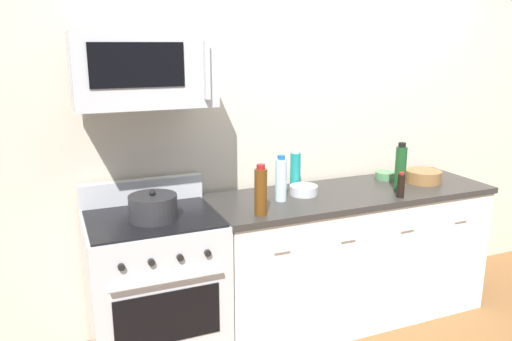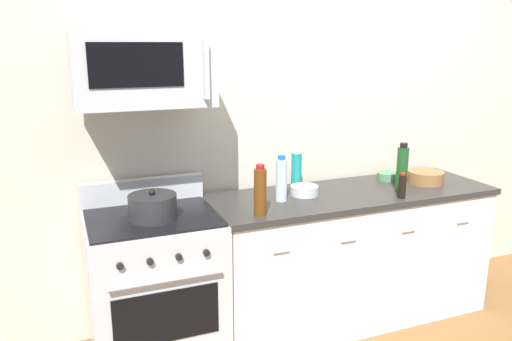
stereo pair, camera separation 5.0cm
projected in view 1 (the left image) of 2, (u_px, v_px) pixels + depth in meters
The scene contains 14 objects.
ground_plane at pixel (346, 313), 3.62m from camera, with size 6.05×6.05×0.00m, color brown.
back_wall at pixel (323, 119), 3.66m from camera, with size 5.04×0.10×2.70m, color beige.
counter_unit at pixel (349, 254), 3.51m from camera, with size 1.95×0.66×0.92m.
range_oven at pixel (156, 288), 3.00m from camera, with size 0.76×0.69×1.07m.
microwave at pixel (142, 69), 2.73m from camera, with size 0.74×0.44×0.40m.
bottle_sparkling_teal at pixel (295, 170), 3.42m from camera, with size 0.07×0.07×0.27m.
bottle_wine_amber at pixel (261, 191), 2.89m from camera, with size 0.07×0.07×0.30m.
bottle_water_clear at pixel (281, 179), 3.15m from camera, with size 0.07×0.07×0.29m.
bottle_wine_green at pixel (401, 168), 3.37m from camera, with size 0.07×0.07×0.33m.
bottle_soy_sauce_dark at pixel (401, 185), 3.24m from camera, with size 0.05×0.05×0.17m.
bowl_steel_prep at pixel (304, 190), 3.30m from camera, with size 0.18×0.18×0.06m.
bowl_wooden_salad at pixel (423, 176), 3.60m from camera, with size 0.25×0.25×0.09m.
bowl_green_glaze at pixel (385, 175), 3.69m from camera, with size 0.15×0.15×0.05m.
stockpot at pixel (153, 207), 2.83m from camera, with size 0.27×0.27×0.17m.
Camera 1 is at (-1.85, -2.75, 1.89)m, focal length 35.30 mm.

